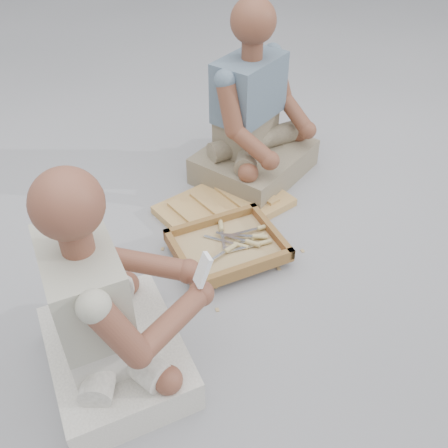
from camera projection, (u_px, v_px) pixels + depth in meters
ground at (247, 295)px, 2.15m from camera, size 60.00×60.00×0.00m
carved_panel at (225, 206)px, 2.59m from camera, size 0.66×0.45×0.04m
tool_tray at (227, 247)px, 2.29m from camera, size 0.55×0.47×0.06m
chisel_0 at (227, 250)px, 2.25m from camera, size 0.22×0.04×0.02m
chisel_1 at (237, 245)px, 2.29m from camera, size 0.13×0.20×0.02m
chisel_2 at (254, 238)px, 2.33m from camera, size 0.22×0.05×0.02m
chisel_3 at (255, 236)px, 2.32m from camera, size 0.18×0.16×0.02m
chisel_4 at (260, 244)px, 2.29m from camera, size 0.22×0.08×0.02m
chisel_5 at (260, 228)px, 2.36m from camera, size 0.22×0.07×0.02m
chisel_6 at (221, 229)px, 2.37m from camera, size 0.13×0.20×0.02m
chisel_7 at (248, 242)px, 2.29m from camera, size 0.13×0.20×0.02m
wood_chip_0 at (200, 292)px, 2.16m from camera, size 0.02×0.02×0.00m
wood_chip_1 at (163, 249)px, 2.37m from camera, size 0.02×0.02×0.00m
wood_chip_2 at (173, 219)px, 2.54m from camera, size 0.02×0.02×0.00m
wood_chip_3 at (200, 223)px, 2.52m from camera, size 0.02×0.02×0.00m
wood_chip_4 at (215, 287)px, 2.18m from camera, size 0.02×0.02×0.00m
wood_chip_5 at (233, 252)px, 2.35m from camera, size 0.02×0.02×0.00m
wood_chip_6 at (303, 251)px, 2.36m from camera, size 0.02×0.02×0.00m
wood_chip_7 at (197, 244)px, 2.40m from camera, size 0.02×0.02×0.00m
wood_chip_8 at (217, 310)px, 2.08m from camera, size 0.02×0.02×0.00m
wood_chip_9 at (242, 221)px, 2.53m from camera, size 0.02×0.02×0.00m
wood_chip_10 at (265, 249)px, 2.37m from camera, size 0.02×0.02×0.00m
wood_chip_11 at (279, 269)px, 2.27m from camera, size 0.02×0.02×0.00m
craftsman at (107, 316)px, 1.67m from camera, size 0.64×0.65×0.89m
companion at (254, 123)px, 2.67m from camera, size 0.73×0.65×0.96m
mobile_phone at (203, 270)px, 1.65m from camera, size 0.06×0.06×0.12m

